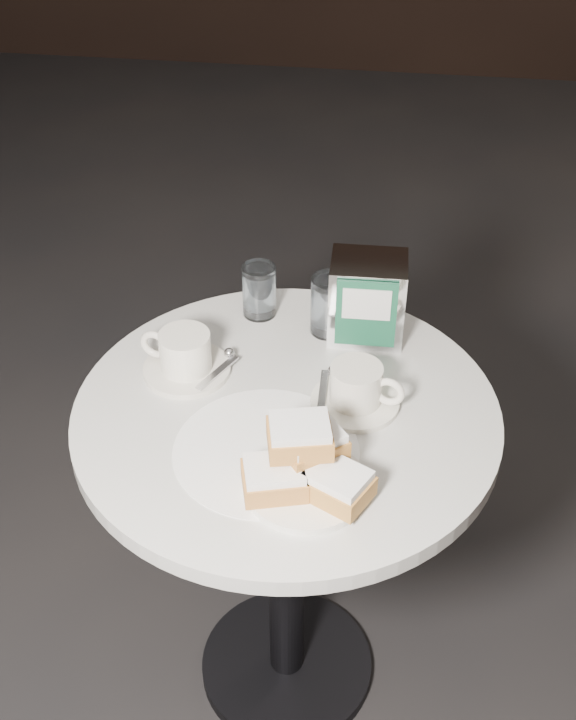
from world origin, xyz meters
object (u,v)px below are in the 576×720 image
Objects in this scene: beignet_plate at (306,468)px; water_glass_right at (330,306)px; cafe_table at (286,492)px; coffee_cup_right at (357,389)px; coffee_cup_left at (185,356)px; water_glass_left at (259,291)px; napkin_dispenser at (367,299)px.

beignet_plate reaches higher than water_glass_right.
coffee_cup_right is at bearing 12.77° from cafe_table.
coffee_cup_right is (0.11, 0.03, 0.23)m from cafe_table.
coffee_cup_left is 1.76× the size of water_glass_left.
beignet_plate is 1.16× the size of coffee_cup_right.
water_glass_right is at bearing 121.12° from coffee_cup_right.
napkin_dispenser is at bearing 81.23° from beignet_plate.
beignet_plate is 0.40m from water_glass_right.
water_glass_right is 0.72× the size of napkin_dispenser.
water_glass_left is at bearing 108.29° from cafe_table.
coffee_cup_right is at bearing -49.84° from water_glass_left.
beignet_plate is (0.05, -0.17, 0.24)m from cafe_table.
coffee_cup_right is at bearing 2.53° from coffee_cup_left.
napkin_dispenser reaches higher than beignet_plate.
water_glass_right is (0.13, -0.04, 0.00)m from water_glass_left.
coffee_cup_right is 0.20m from napkin_dispenser.
coffee_cup_right is at bearing -91.82° from napkin_dispenser.
coffee_cup_right is at bearing -71.98° from water_glass_right.
coffee_cup_right is (0.06, 0.20, -0.01)m from beignet_plate.
beignet_plate is 0.34m from coffee_cup_left.
beignet_plate is 2.01× the size of water_glass_left.
water_glass_right is (0.05, 0.22, 0.25)m from cafe_table.
beignet_plate is 0.40m from napkin_dispenser.
napkin_dispenser reaches higher than coffee_cup_right.
coffee_cup_left is 1.01× the size of coffee_cup_right.
cafe_table is 0.30m from coffee_cup_left.
water_glass_left reaches higher than cafe_table.
water_glass_right is (-0.06, 0.20, 0.02)m from coffee_cup_right.
cafe_table is 0.26m from coffee_cup_right.
water_glass_right reaches higher than coffee_cup_left.
coffee_cup_right is at bearing 73.39° from beignet_plate.
napkin_dispenser is at bearing 62.87° from cafe_table.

